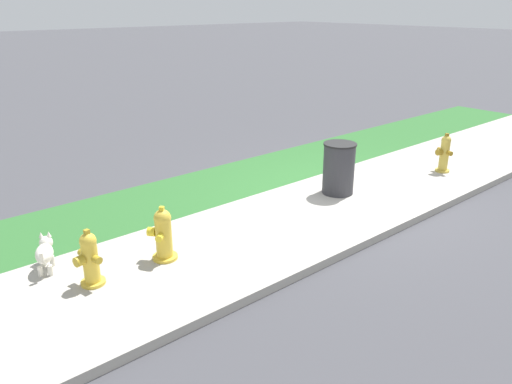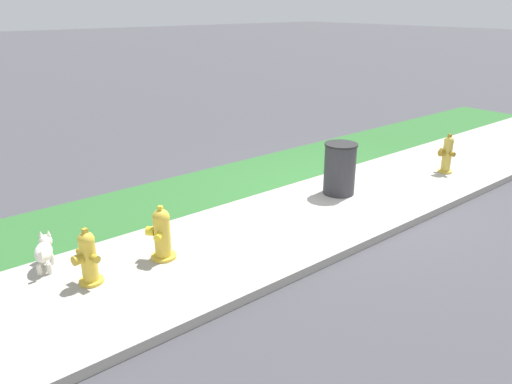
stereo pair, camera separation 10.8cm
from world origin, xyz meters
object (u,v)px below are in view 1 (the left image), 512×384
at_px(trash_bin, 339,169).
at_px(fire_hydrant_near_corner, 163,234).
at_px(fire_hydrant_by_grass_verge, 444,154).
at_px(fire_hydrant_mid_block, 90,259).
at_px(small_white_dog, 45,252).

bearing_deg(trash_bin, fire_hydrant_near_corner, -178.24).
bearing_deg(trash_bin, fire_hydrant_by_grass_verge, -13.13).
xyz_separation_m(fire_hydrant_mid_block, fire_hydrant_near_corner, (0.98, -0.01, 0.01)).
bearing_deg(fire_hydrant_by_grass_verge, fire_hydrant_near_corner, 103.37).
height_order(small_white_dog, trash_bin, trash_bin).
xyz_separation_m(fire_hydrant_mid_block, small_white_dog, (-0.28, 0.71, -0.10)).
distance_m(fire_hydrant_near_corner, trash_bin, 3.56).
height_order(fire_hydrant_mid_block, trash_bin, trash_bin).
height_order(fire_hydrant_by_grass_verge, trash_bin, trash_bin).
relative_size(fire_hydrant_mid_block, trash_bin, 0.79).
relative_size(fire_hydrant_mid_block, small_white_dog, 1.35).
bearing_deg(fire_hydrant_mid_block, fire_hydrant_by_grass_verge, -105.86).
distance_m(small_white_dog, trash_bin, 4.86).
bearing_deg(fire_hydrant_mid_block, trash_bin, -100.70).
xyz_separation_m(fire_hydrant_mid_block, fire_hydrant_by_grass_verge, (7.00, -0.47, 0.03)).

